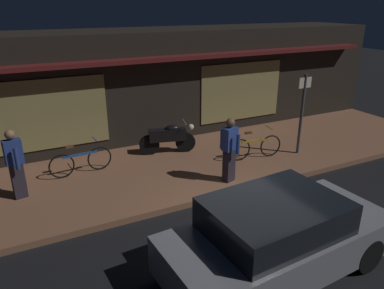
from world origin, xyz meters
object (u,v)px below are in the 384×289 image
motorcycle (169,137)px  sign_post (302,110)px  person_photographer (15,163)px  parked_car_near (277,237)px  bicycle_parked (81,161)px  person_bystander (230,149)px  bicycle_extra (255,147)px

motorcycle → sign_post: size_ratio=0.70×
person_photographer → parked_car_near: size_ratio=0.40×
sign_post → parked_car_near: bearing=-135.6°
bicycle_parked → person_bystander: bearing=-32.6°
bicycle_extra → person_bystander: 1.78m
person_photographer → bicycle_parked: bearing=23.2°
motorcycle → bicycle_extra: 2.58m
bicycle_parked → person_photographer: size_ratio=0.99×
bicycle_parked → person_photographer: bearing=-156.8°
bicycle_extra → person_photographer: 6.31m
person_photographer → person_bystander: same height
person_photographer → sign_post: (7.68, -0.79, 0.48)m
sign_post → parked_car_near: (-3.84, -3.76, -0.81)m
bicycle_extra → parked_car_near: parked_car_near is taller
motorcycle → bicycle_extra: (2.08, -1.52, -0.14)m
sign_post → bicycle_extra: bearing=170.5°
sign_post → parked_car_near: 5.43m
motorcycle → person_photographer: bearing=-167.0°
motorcycle → person_photographer: 4.31m
bicycle_parked → person_bystander: (3.28, -2.10, 0.52)m
motorcycle → person_bystander: size_ratio=1.00×
person_bystander → bicycle_parked: bearing=147.4°
motorcycle → sign_post: bearing=-26.6°
person_photographer → person_bystander: size_ratio=1.00×
person_bystander → sign_post: sign_post is taller
bicycle_extra → sign_post: (1.42, -0.24, 1.00)m
person_bystander → parked_car_near: size_ratio=0.40×
parked_car_near → bicycle_extra: bearing=58.8°
person_photographer → motorcycle: bearing=13.0°
person_photographer → sign_post: bearing=-5.9°
sign_post → person_bystander: bearing=-167.2°
motorcycle → person_photographer: person_photographer is taller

